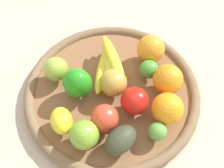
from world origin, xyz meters
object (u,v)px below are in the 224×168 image
object	(u,v)px
orange_1	(167,109)
apple_2	(84,135)
apple_4	(112,83)
lemon_0	(62,121)
lime_1	(149,69)
apple_0	(135,101)
bell_pepper	(77,83)
orange_0	(151,49)
orange_2	(168,79)
avocado	(121,140)
banana_bunch	(109,64)
apple_1	(56,69)
apple_3	(105,118)
lime_0	(157,131)

from	to	relation	value
orange_1	apple_2	world-z (taller)	orange_1
apple_4	orange_1	world-z (taller)	orange_1
lemon_0	lime_1	xyz separation A→B (m)	(0.03, -0.26, -0.00)
lemon_0	apple_0	xyz separation A→B (m)	(-0.04, -0.18, 0.01)
apple_4	bell_pepper	bearing A→B (deg)	65.51
lemon_0	lime_1	distance (m)	0.27
orange_0	apple_0	bearing A→B (deg)	135.00
lemon_0	orange_2	world-z (taller)	orange_2
lemon_0	avocado	size ratio (longest dim) A/B	0.84
lemon_0	bell_pepper	distance (m)	0.10
banana_bunch	apple_2	size ratio (longest dim) A/B	2.61
apple_0	orange_2	world-z (taller)	orange_2
lime_1	orange_2	world-z (taller)	orange_2
bell_pepper	orange_2	size ratio (longest dim) A/B	1.11
orange_1	apple_1	bearing A→B (deg)	39.05
apple_4	orange_0	world-z (taller)	orange_0
lemon_0	orange_2	distance (m)	0.28
orange_1	orange_2	world-z (taller)	same
apple_2	orange_1	bearing A→B (deg)	-99.08
bell_pepper	orange_1	world-z (taller)	bell_pepper
orange_1	orange_2	distance (m)	0.09
banana_bunch	orange_1	size ratio (longest dim) A/B	2.33
banana_bunch	apple_2	bearing A→B (deg)	137.68
apple_3	apple_0	distance (m)	0.09
apple_4	avocado	bearing A→B (deg)	159.54
lemon_0	apple_1	xyz separation A→B (m)	(0.14, -0.04, 0.01)
avocado	apple_0	bearing A→B (deg)	-47.23
bell_pepper	apple_2	distance (m)	0.14
banana_bunch	avocado	distance (m)	0.22
apple_4	orange_2	xyz separation A→B (m)	(-0.06, -0.13, 0.00)
apple_4	banana_bunch	world-z (taller)	apple_4
apple_3	apple_2	xyz separation A→B (m)	(-0.02, 0.06, 0.00)
apple_4	lemon_0	bearing A→B (deg)	102.49
apple_3	lime_0	distance (m)	0.13
orange_1	banana_bunch	bearing A→B (deg)	17.39
avocado	apple_1	bearing A→B (deg)	12.98
apple_4	apple_3	xyz separation A→B (m)	(-0.08, 0.06, -0.00)
lime_1	apple_1	world-z (taller)	apple_1
apple_3	orange_0	bearing A→B (deg)	-58.13
orange_2	orange_0	bearing A→B (deg)	-8.04
orange_1	lime_0	bearing A→B (deg)	125.29
bell_pepper	apple_1	distance (m)	0.08
apple_3	banana_bunch	distance (m)	0.16
lime_0	apple_2	size ratio (longest dim) A/B	0.65
apple_4	banana_bunch	distance (m)	0.07
lime_1	lemon_0	bearing A→B (deg)	97.47
apple_1	orange_2	world-z (taller)	orange_2
avocado	apple_1	distance (m)	0.26
apple_1	apple_0	bearing A→B (deg)	-143.23
lime_1	apple_4	size ratio (longest dim) A/B	0.72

